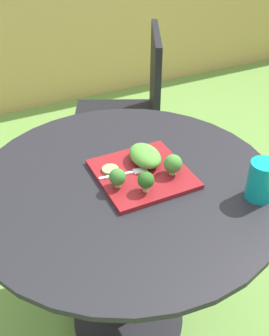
{
  "coord_description": "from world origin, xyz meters",
  "views": [
    {
      "loc": [
        -0.4,
        -0.9,
        1.5
      ],
      "look_at": [
        0.03,
        0.0,
        0.77
      ],
      "focal_mm": 43.49,
      "sensor_mm": 36.0,
      "label": 1
    }
  ],
  "objects_px": {
    "drinking_glass": "(261,182)",
    "fork": "(128,173)",
    "patio_chair": "(133,105)",
    "salad_plate": "(142,174)"
  },
  "relations": [
    {
      "from": "drinking_glass",
      "to": "fork",
      "type": "height_order",
      "value": "drinking_glass"
    },
    {
      "from": "patio_chair",
      "to": "fork",
      "type": "bearing_deg",
      "value": -116.48
    },
    {
      "from": "fork",
      "to": "patio_chair",
      "type": "bearing_deg",
      "value": 63.52
    },
    {
      "from": "patio_chair",
      "to": "drinking_glass",
      "type": "height_order",
      "value": "patio_chair"
    },
    {
      "from": "drinking_glass",
      "to": "fork",
      "type": "bearing_deg",
      "value": 140.66
    },
    {
      "from": "patio_chair",
      "to": "fork",
      "type": "distance_m",
      "value": 0.9
    },
    {
      "from": "patio_chair",
      "to": "fork",
      "type": "relative_size",
      "value": 5.81
    },
    {
      "from": "drinking_glass",
      "to": "salad_plate",
      "type": "bearing_deg",
      "value": 137.54
    },
    {
      "from": "drinking_glass",
      "to": "fork",
      "type": "relative_size",
      "value": 0.77
    },
    {
      "from": "salad_plate",
      "to": "drinking_glass",
      "type": "distance_m",
      "value": 0.35
    }
  ]
}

